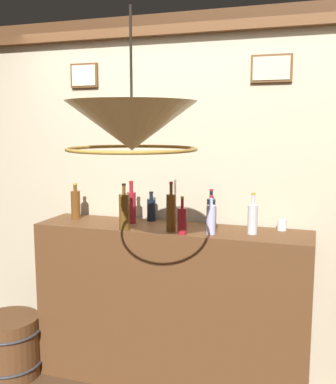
{
  "coord_description": "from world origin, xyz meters",
  "views": [
    {
      "loc": [
        0.93,
        -2.04,
        1.82
      ],
      "look_at": [
        0.0,
        0.76,
        1.38
      ],
      "focal_mm": 42.21,
      "sensor_mm": 36.0,
      "label": 1
    }
  ],
  "objects": [
    {
      "name": "liquor_bottle_amaro",
      "position": [
        0.56,
        0.79,
        1.23
      ],
      "size": [
        0.06,
        0.06,
        0.27
      ],
      "color": "silver",
      "rests_on": "bar_shelf_unit"
    },
    {
      "name": "liquor_bottle_vodka",
      "position": [
        -0.76,
        0.87,
        1.24
      ],
      "size": [
        0.07,
        0.07,
        0.26
      ],
      "color": "brown",
      "rests_on": "bar_shelf_unit"
    },
    {
      "name": "liquor_bottle_scotch",
      "position": [
        -0.2,
        0.97,
        1.22
      ],
      "size": [
        0.06,
        0.06,
        0.21
      ],
      "color": "black",
      "rests_on": "bar_shelf_unit"
    },
    {
      "name": "liquor_bottle_mezcal",
      "position": [
        0.25,
        0.95,
        1.23
      ],
      "size": [
        0.06,
        0.06,
        0.25
      ],
      "color": "black",
      "rests_on": "bar_shelf_unit"
    },
    {
      "name": "liquor_bottle_bourbon",
      "position": [
        -0.27,
        0.64,
        1.25
      ],
      "size": [
        0.07,
        0.07,
        0.31
      ],
      "color": "brown",
      "rests_on": "bar_shelf_unit"
    },
    {
      "name": "liquor_bottle_tequila",
      "position": [
        0.04,
        0.7,
        1.26
      ],
      "size": [
        0.06,
        0.06,
        0.33
      ],
      "color": "brown",
      "rests_on": "bar_shelf_unit"
    },
    {
      "name": "wooden_barrel",
      "position": [
        -1.15,
        0.53,
        0.22
      ],
      "size": [
        0.47,
        0.47,
        0.44
      ],
      "color": "brown",
      "rests_on": "ground"
    },
    {
      "name": "pendant_lamp",
      "position": [
        0.14,
        -0.17,
        1.81
      ],
      "size": [
        0.59,
        0.59,
        0.63
      ],
      "color": "beige"
    },
    {
      "name": "liquor_bottle_rum",
      "position": [
        -0.3,
        0.85,
        1.25
      ],
      "size": [
        0.06,
        0.06,
        0.3
      ],
      "color": "maroon",
      "rests_on": "bar_shelf_unit"
    },
    {
      "name": "liquor_bottle_sherry",
      "position": [
        0.31,
        0.71,
        1.23
      ],
      "size": [
        0.06,
        0.06,
        0.25
      ],
      "color": "#B1B3DE",
      "rests_on": "bar_shelf_unit"
    },
    {
      "name": "bar_shelf_unit",
      "position": [
        0.0,
        0.81,
        0.56
      ],
      "size": [
        1.89,
        0.42,
        1.13
      ],
      "primitive_type": "cube",
      "color": "brown",
      "rests_on": "ground"
    },
    {
      "name": "liquor_bottle_port",
      "position": [
        0.13,
        0.64,
        1.22
      ],
      "size": [
        0.06,
        0.06,
        0.24
      ],
      "color": "maroon",
      "rests_on": "bar_shelf_unit"
    },
    {
      "name": "glass_tumbler_rocks",
      "position": [
        0.73,
        0.96,
        1.17
      ],
      "size": [
        0.06,
        0.06,
        0.07
      ],
      "color": "silver",
      "rests_on": "bar_shelf_unit"
    },
    {
      "name": "panelled_rear_partition",
      "position": [
        0.0,
        1.1,
        1.37
      ],
      "size": [
        3.43,
        0.15,
        2.58
      ],
      "color": "#BCAD8E",
      "rests_on": "ground"
    }
  ]
}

